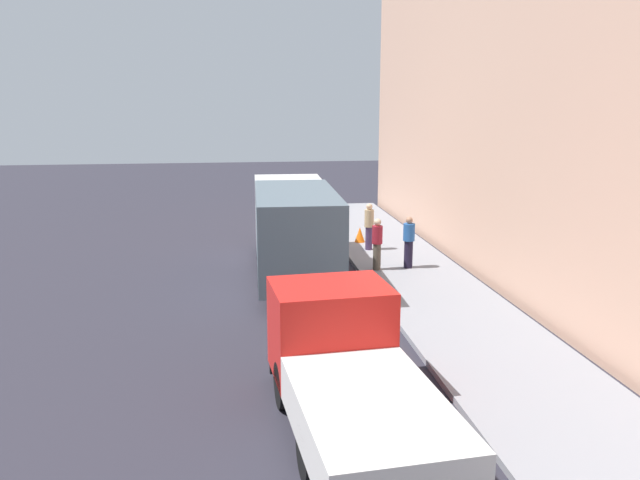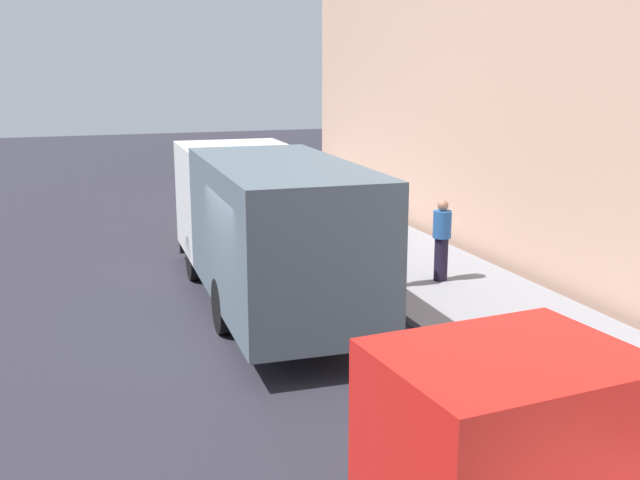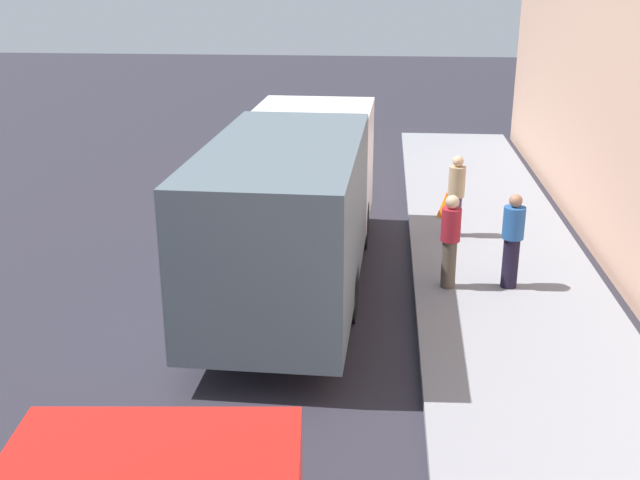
% 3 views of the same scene
% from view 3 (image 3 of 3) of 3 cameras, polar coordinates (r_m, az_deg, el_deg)
% --- Properties ---
extents(ground, '(80.00, 80.00, 0.00)m').
position_cam_3_polar(ground, '(12.36, -6.84, -6.68)').
color(ground, '#292731').
extents(sidewalk, '(3.39, 30.00, 0.14)m').
position_cam_3_polar(sidewalk, '(12.32, 15.24, -7.01)').
color(sidewalk, gray).
rests_on(sidewalk, ground).
extents(large_utility_truck, '(2.55, 8.12, 2.91)m').
position_cam_3_polar(large_utility_truck, '(13.30, -1.82, 3.04)').
color(large_utility_truck, silver).
rests_on(large_utility_truck, ground).
extents(pedestrian_walking, '(0.53, 0.53, 1.69)m').
position_cam_3_polar(pedestrian_walking, '(13.60, 14.14, 0.08)').
color(pedestrian_walking, black).
rests_on(pedestrian_walking, sidewalk).
extents(pedestrian_standing, '(0.48, 0.48, 1.71)m').
position_cam_3_polar(pedestrian_standing, '(16.03, 10.11, 3.42)').
color(pedestrian_standing, '#402E51').
rests_on(pedestrian_standing, sidewalk).
extents(pedestrian_third, '(0.45, 0.45, 1.68)m').
position_cam_3_polar(pedestrian_third, '(13.37, 9.68, 0.09)').
color(pedestrian_third, brown).
rests_on(pedestrian_third, sidewalk).
extents(traffic_cone_orange, '(0.40, 0.40, 0.57)m').
position_cam_3_polar(traffic_cone_orange, '(17.44, 9.38, 2.66)').
color(traffic_cone_orange, orange).
rests_on(traffic_cone_orange, sidewalk).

